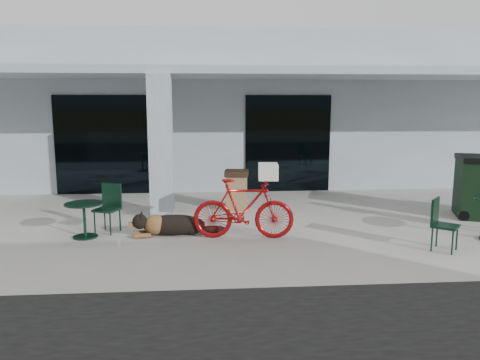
{
  "coord_description": "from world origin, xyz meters",
  "views": [
    {
      "loc": [
        -0.56,
        -8.02,
        2.53
      ],
      "look_at": [
        0.14,
        1.03,
        1.0
      ],
      "focal_mm": 35.0,
      "sensor_mm": 36.0,
      "label": 1
    }
  ],
  "objects": [
    {
      "name": "dog",
      "position": [
        -1.15,
        0.7,
        0.23
      ],
      "size": [
        1.42,
        0.64,
        0.46
      ],
      "primitive_type": null,
      "rotation": [
        0.0,
        0.0,
        0.14
      ],
      "color": "black",
      "rests_on": "ground"
    },
    {
      "name": "wheeled_bin",
      "position": [
        5.44,
        1.67,
        0.68
      ],
      "size": [
        1.14,
        1.28,
        1.36
      ],
      "primitive_type": null,
      "rotation": [
        0.0,
        0.0,
        -0.33
      ],
      "color": "black",
      "rests_on": "ground"
    },
    {
      "name": "ground",
      "position": [
        0.0,
        0.0,
        0.0
      ],
      "size": [
        80.0,
        80.0,
        0.0
      ],
      "primitive_type": "plane",
      "color": "beige",
      "rests_on": "ground"
    },
    {
      "name": "overhang",
      "position": [
        0.0,
        3.6,
        3.21
      ],
      "size": [
        22.0,
        2.8,
        0.18
      ],
      "primitive_type": "cube",
      "color": "silver",
      "rests_on": "column"
    },
    {
      "name": "cafe_chair_near",
      "position": [
        -2.45,
        1.0,
        0.47
      ],
      "size": [
        0.57,
        0.59,
        0.94
      ],
      "primitive_type": null,
      "rotation": [
        0.0,
        0.0,
        -0.38
      ],
      "color": "#113121",
      "rests_on": "ground"
    },
    {
      "name": "cafe_table_near",
      "position": [
        -2.81,
        0.68,
        0.33
      ],
      "size": [
        0.75,
        0.75,
        0.66
      ],
      "primitive_type": null,
      "rotation": [
        0.0,
        0.0,
        0.07
      ],
      "color": "#113121",
      "rests_on": "ground"
    },
    {
      "name": "storefront_glass_right",
      "position": [
        1.8,
        4.98,
        1.35
      ],
      "size": [
        2.4,
        0.06,
        2.7
      ],
      "primitive_type": "cube",
      "color": "black",
      "rests_on": "ground"
    },
    {
      "name": "trash_receptacle",
      "position": [
        0.2,
        2.8,
        0.47
      ],
      "size": [
        0.61,
        0.61,
        0.93
      ],
      "primitive_type": null,
      "rotation": [
        0.0,
        0.0,
        -0.12
      ],
      "color": "#90704B",
      "rests_on": "ground"
    },
    {
      "name": "bicycle",
      "position": [
        0.16,
        0.4,
        0.56
      ],
      "size": [
        1.91,
        0.71,
        1.12
      ],
      "primitive_type": "imported",
      "rotation": [
        0.0,
        0.0,
        1.47
      ],
      "color": "maroon",
      "rests_on": "ground"
    },
    {
      "name": "storefront_glass_left",
      "position": [
        -3.2,
        4.98,
        1.35
      ],
      "size": [
        2.8,
        0.06,
        2.7
      ],
      "primitive_type": "cube",
      "color": "black",
      "rests_on": "ground"
    },
    {
      "name": "building",
      "position": [
        0.0,
        8.5,
        2.25
      ],
      "size": [
        22.0,
        7.0,
        4.5
      ],
      "primitive_type": "cube",
      "color": "silver",
      "rests_on": "ground"
    },
    {
      "name": "column",
      "position": [
        -1.5,
        2.3,
        1.56
      ],
      "size": [
        0.5,
        0.5,
        3.12
      ],
      "primitive_type": "cube",
      "color": "silver",
      "rests_on": "ground"
    },
    {
      "name": "laundry_basket",
      "position": [
        0.61,
        0.36,
        1.26
      ],
      "size": [
        0.4,
        0.51,
        0.28
      ],
      "primitive_type": "cube",
      "rotation": [
        0.0,
        0.0,
        1.47
      ],
      "color": "white",
      "rests_on": "bicycle"
    },
    {
      "name": "cafe_chair_far_a",
      "position": [
        3.53,
        -0.6,
        0.45
      ],
      "size": [
        0.6,
        0.6,
        0.9
      ],
      "primitive_type": null,
      "rotation": [
        0.0,
        0.0,
        0.86
      ],
      "color": "#113121",
      "rests_on": "ground"
    },
    {
      "name": "cup_near_dog",
      "position": [
        -2.09,
        0.15,
        0.05
      ],
      "size": [
        0.09,
        0.09,
        0.09
      ],
      "primitive_type": "cylinder",
      "rotation": [
        0.0,
        0.0,
        0.32
      ],
      "color": "white",
      "rests_on": "ground"
    }
  ]
}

